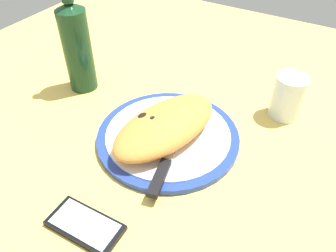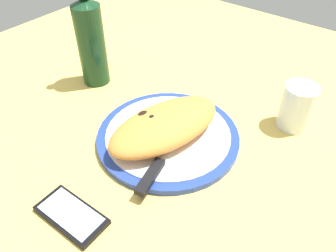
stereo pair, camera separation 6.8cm
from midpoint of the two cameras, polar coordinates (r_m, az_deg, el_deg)
name	(u,v)px [view 2 (the right image)]	position (r cm, az deg, el deg)	size (l,w,h in cm)	color
ground_plane	(168,144)	(72.00, 2.72, -3.22)	(150.00, 150.00, 3.00)	#DBB756
plate	(168,136)	(70.41, 2.78, -1.88)	(29.99, 29.99, 1.68)	#233D99
calzone	(165,125)	(67.34, 2.36, -0.02)	(27.86, 18.52, 5.65)	orange
fork	(136,132)	(69.84, -2.69, -1.12)	(17.56, 4.70, 0.40)	silver
knife	(159,163)	(63.05, 1.58, -6.58)	(23.01, 7.09, 1.20)	silver
smartphone	(71,215)	(59.35, -12.98, -14.80)	(6.54, 12.72, 1.16)	black
water_glass	(296,109)	(78.03, 23.44, 2.54)	(7.04, 7.04, 10.13)	silver
wine_bottle	(91,40)	(84.24, -10.79, 14.21)	(6.85, 6.85, 29.61)	#14381E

